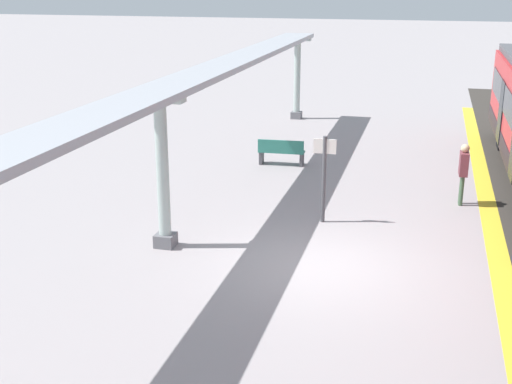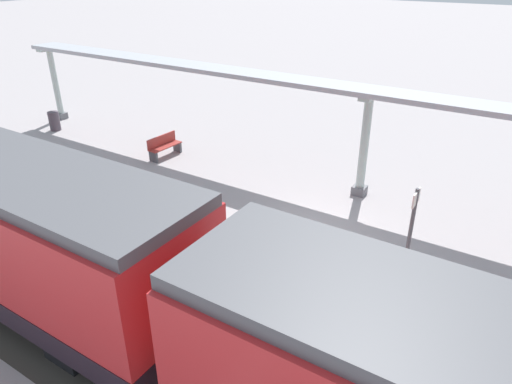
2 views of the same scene
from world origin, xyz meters
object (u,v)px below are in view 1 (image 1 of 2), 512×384
Objects in this scene: bench_mid_platform at (281,152)px; canopy_pillar_nearest at (297,78)px; canopy_pillar_second at (163,173)px; passenger_waiting_near_edge at (464,167)px; platform_info_sign at (324,171)px.

canopy_pillar_nearest is at bearing -82.29° from bench_mid_platform.
canopy_pillar_second reaches higher than passenger_waiting_near_edge.
canopy_pillar_nearest is 2.26× the size of bench_mid_platform.
platform_info_sign is (-2.18, 4.93, 0.89)m from bench_mid_platform.
platform_info_sign is 1.31× the size of passenger_waiting_near_edge.
canopy_pillar_nearest reaches higher than passenger_waiting_near_edge.
passenger_waiting_near_edge is (-3.38, -2.28, -0.28)m from platform_info_sign.
canopy_pillar_nearest is at bearing -75.64° from platform_info_sign.
passenger_waiting_near_edge is (-6.58, -4.78, -0.70)m from canopy_pillar_second.
passenger_waiting_near_edge is at bearing -146.01° from platform_info_sign.
canopy_pillar_second is at bearing 82.14° from bench_mid_platform.
platform_info_sign is at bearing 113.82° from bench_mid_platform.
bench_mid_platform is (-1.03, 7.58, -1.30)m from canopy_pillar_nearest.
canopy_pillar_second is at bearing 37.99° from platform_info_sign.
platform_info_sign is (-3.20, -2.50, -0.42)m from canopy_pillar_second.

